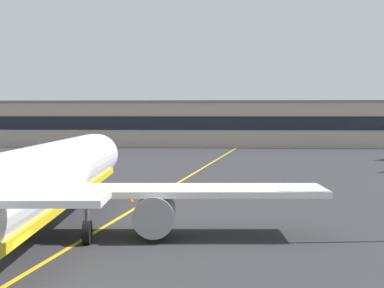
# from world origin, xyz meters

# --- Properties ---
(taxiway_centreline) EXTENTS (13.43, 179.54, 0.01)m
(taxiway_centreline) POSITION_xyz_m (0.00, 30.00, 0.00)
(taxiway_centreline) COLOR yellow
(taxiway_centreline) RESTS_ON ground
(airliner_foreground) EXTENTS (32.29, 41.53, 11.65)m
(airliner_foreground) POSITION_xyz_m (-3.47, 12.52, 3.37)
(airliner_foreground) COLOR white
(airliner_foreground) RESTS_ON ground
(safety_cone_by_nose_gear) EXTENTS (0.44, 0.44, 0.55)m
(safety_cone_by_nose_gear) POSITION_xyz_m (-1.40, 28.55, 0.26)
(safety_cone_by_nose_gear) COLOR orange
(safety_cone_by_nose_gear) RESTS_ON ground
(terminal_building) EXTENTS (127.75, 12.40, 9.79)m
(terminal_building) POSITION_xyz_m (10.77, 117.96, 4.90)
(terminal_building) COLOR #B2A893
(terminal_building) RESTS_ON ground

